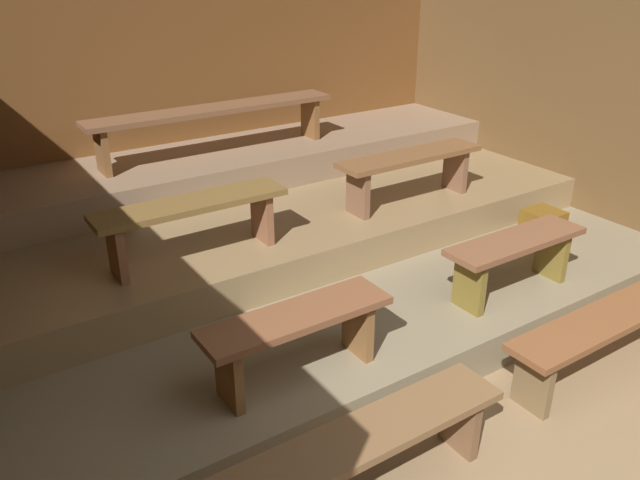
{
  "coord_description": "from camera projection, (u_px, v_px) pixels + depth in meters",
  "views": [
    {
      "loc": [
        -2.22,
        -0.96,
        2.3
      ],
      "look_at": [
        -0.16,
        2.15,
        0.58
      ],
      "focal_mm": 35.71,
      "sensor_mm": 36.0,
      "label": 1
    }
  ],
  "objects": [
    {
      "name": "bench_middle_left",
      "position": [
        192.0,
        215.0,
        3.91
      ],
      "size": [
        1.21,
        0.29,
        0.39
      ],
      "color": "brown",
      "rests_on": "platform_middle"
    },
    {
      "name": "bench_floor_left",
      "position": [
        309.0,
        473.0,
        2.64
      ],
      "size": [
        2.02,
        0.29,
        0.39
      ],
      "color": "brown",
      "rests_on": "ground"
    },
    {
      "name": "bench_lower_left",
      "position": [
        297.0,
        330.0,
        3.22
      ],
      "size": [
        1.01,
        0.29,
        0.39
      ],
      "color": "brown",
      "rests_on": "platform_lower"
    },
    {
      "name": "ground",
      "position": [
        344.0,
        318.0,
        4.41
      ],
      "size": [
        5.64,
        5.0,
        0.08
      ],
      "primitive_type": "cube",
      "color": "#937552"
    },
    {
      "name": "platform_lower",
      "position": [
        303.0,
        268.0,
        4.74
      ],
      "size": [
        4.84,
        3.14,
        0.25
      ],
      "primitive_type": "cube",
      "color": "gray",
      "rests_on": "ground"
    },
    {
      "name": "platform_upper",
      "position": [
        233.0,
        164.0,
        5.36
      ],
      "size": [
        4.84,
        0.95,
        0.25
      ],
      "primitive_type": "cube",
      "color": "#907459",
      "rests_on": "platform_middle"
    },
    {
      "name": "wooden_crate_lower",
      "position": [
        542.0,
        226.0,
        4.8
      ],
      "size": [
        0.25,
        0.25,
        0.25
      ],
      "primitive_type": "cube",
      "color": "brown",
      "rests_on": "platform_lower"
    },
    {
      "name": "wall_back",
      "position": [
        204.0,
        93.0,
        5.52
      ],
      "size": [
        5.64,
        0.06,
        2.29
      ],
      "primitive_type": "cube",
      "color": "brown",
      "rests_on": "ground"
    },
    {
      "name": "wall_right",
      "position": [
        593.0,
        104.0,
        5.14
      ],
      "size": [
        0.06,
        5.0,
        2.29
      ],
      "primitive_type": "cube",
      "color": "brown",
      "rests_on": "ground"
    },
    {
      "name": "bench_middle_right",
      "position": [
        410.0,
        165.0,
        4.8
      ],
      "size": [
        1.21,
        0.29,
        0.39
      ],
      "color": "brown",
      "rests_on": "platform_middle"
    },
    {
      "name": "bench_upper_center",
      "position": [
        214.0,
        115.0,
        5.07
      ],
      "size": [
        2.06,
        0.29,
        0.39
      ],
      "color": "brown",
      "rests_on": "platform_upper"
    },
    {
      "name": "bench_floor_right",
      "position": [
        635.0,
        312.0,
        3.8
      ],
      "size": [
        2.02,
        0.29,
        0.39
      ],
      "color": "brown",
      "rests_on": "ground"
    },
    {
      "name": "platform_middle",
      "position": [
        267.0,
        214.0,
        5.03
      ],
      "size": [
        4.84,
        2.08,
        0.25
      ],
      "primitive_type": "cube",
      "color": "#91764E",
      "rests_on": "platform_lower"
    },
    {
      "name": "bench_lower_right",
      "position": [
        515.0,
        252.0,
        4.03
      ],
      "size": [
        1.01,
        0.29,
        0.39
      ],
      "color": "brown",
      "rests_on": "platform_lower"
    }
  ]
}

